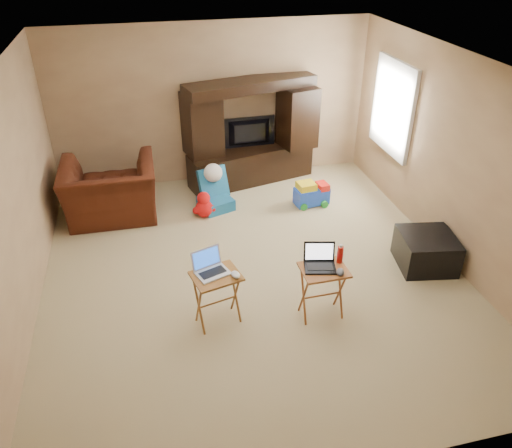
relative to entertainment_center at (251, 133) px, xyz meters
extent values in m
plane|color=beige|center=(-0.55, -2.46, -0.84)|extent=(5.50, 5.50, 0.00)
plane|color=silver|center=(-0.55, -2.46, 1.66)|extent=(5.50, 5.50, 0.00)
plane|color=tan|center=(-0.55, 0.29, 0.41)|extent=(5.00, 0.00, 5.00)
plane|color=tan|center=(-0.55, -5.21, 0.41)|extent=(5.00, 0.00, 5.00)
plane|color=tan|center=(-3.05, -2.46, 0.41)|extent=(0.00, 5.50, 5.50)
plane|color=tan|center=(1.95, -2.46, 0.41)|extent=(0.00, 5.50, 5.50)
plane|color=white|center=(1.93, -0.91, 0.56)|extent=(0.00, 1.20, 1.20)
cube|color=white|center=(1.91, -0.91, 0.56)|extent=(0.06, 1.14, 1.34)
cube|color=black|center=(0.00, 0.00, 0.00)|extent=(2.12, 0.98, 1.68)
imported|color=black|center=(0.00, 0.05, -0.03)|extent=(0.86, 0.14, 0.49)
imported|color=#4D1D10|center=(-2.22, -0.70, -0.42)|extent=(1.30, 1.14, 0.84)
cube|color=black|center=(1.60, -2.84, -0.63)|extent=(0.76, 0.76, 0.42)
cube|color=#985C24|center=(-1.11, -3.27, -0.53)|extent=(0.56, 0.49, 0.63)
cube|color=#AC6129|center=(0.01, -3.42, -0.53)|extent=(0.49, 0.39, 0.62)
cube|color=silver|center=(-1.14, -3.24, -0.10)|extent=(0.40, 0.37, 0.24)
cube|color=black|center=(-0.03, -3.40, -0.10)|extent=(0.38, 0.34, 0.24)
ellipsoid|color=silver|center=(-0.92, -3.34, -0.19)|extent=(0.10, 0.14, 0.05)
ellipsoid|color=#3C3C41|center=(0.14, -3.54, -0.19)|extent=(0.12, 0.15, 0.05)
cylinder|color=red|center=(0.21, -3.34, -0.12)|extent=(0.06, 0.06, 0.19)
camera|label=1|loc=(-1.65, -7.33, 2.89)|focal=35.00mm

